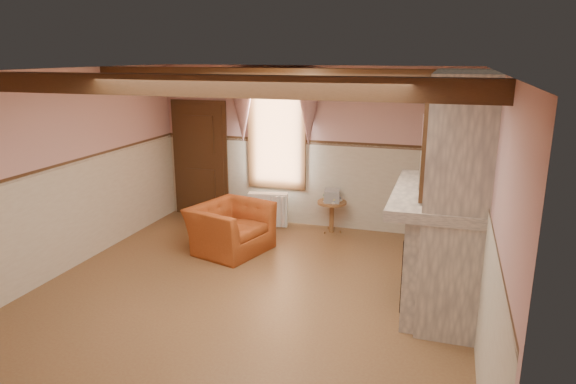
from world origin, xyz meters
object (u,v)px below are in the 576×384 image
(radiator, at_px, (268,209))
(bowl, at_px, (440,183))
(mantel_clock, at_px, (442,168))
(side_table, at_px, (332,217))
(armchair, at_px, (230,228))
(oil_lamp, at_px, (442,168))

(radiator, distance_m, bowl, 3.68)
(radiator, bearing_deg, mantel_clock, -35.80)
(side_table, relative_size, mantel_clock, 2.29)
(armchair, bearing_deg, oil_lamp, -76.61)
(mantel_clock, distance_m, oil_lamp, 0.21)
(oil_lamp, bearing_deg, bowl, -90.00)
(side_table, distance_m, bowl, 2.86)
(armchair, height_order, radiator, armchair)
(bowl, bearing_deg, oil_lamp, 90.00)
(mantel_clock, relative_size, oil_lamp, 0.86)
(side_table, relative_size, oil_lamp, 1.96)
(radiator, bearing_deg, bowl, -45.15)
(armchair, xyz_separation_m, bowl, (3.07, -0.59, 1.09))
(oil_lamp, bearing_deg, side_table, 139.64)
(bowl, bearing_deg, radiator, 146.76)
(radiator, height_order, mantel_clock, mantel_clock)
(oil_lamp, bearing_deg, mantel_clock, 90.00)
(side_table, height_order, bowl, bowl)
(armchair, bearing_deg, side_table, -27.90)
(oil_lamp, bearing_deg, radiator, 152.87)
(armchair, distance_m, mantel_clock, 3.28)
(bowl, bearing_deg, armchair, 169.15)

